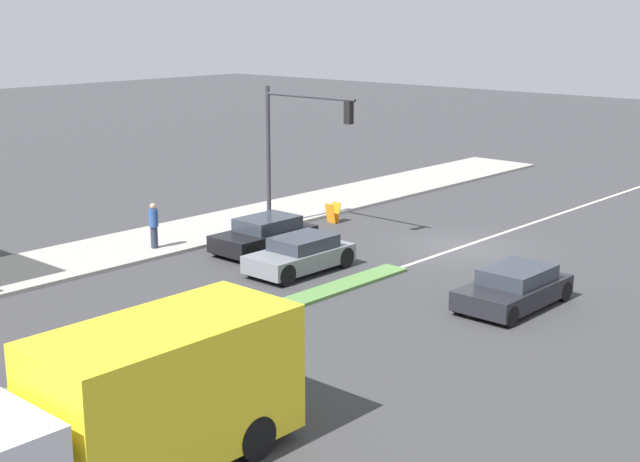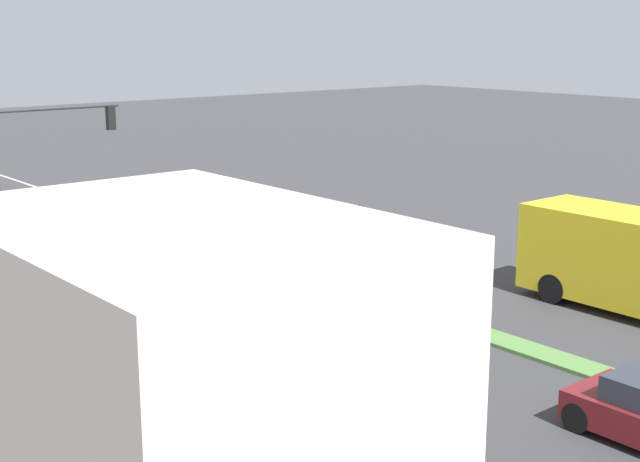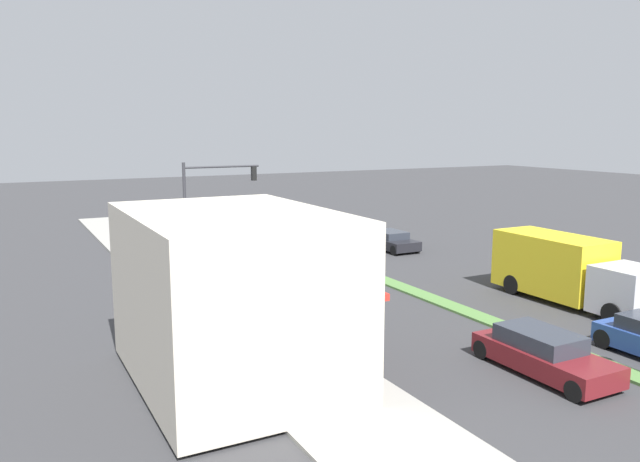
# 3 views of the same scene
# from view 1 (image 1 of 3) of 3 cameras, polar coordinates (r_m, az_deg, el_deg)

# --- Properties ---
(ground_plane) EXTENTS (160.00, 160.00, 0.00)m
(ground_plane) POSITION_cam_1_polar(r_m,az_deg,el_deg) (21.69, -18.56, -9.96)
(ground_plane) COLOR #38383A
(lane_marking_center) EXTENTS (0.16, 60.00, 0.01)m
(lane_marking_center) POSITION_cam_1_polar(r_m,az_deg,el_deg) (33.62, 9.08, -1.00)
(lane_marking_center) COLOR beige
(lane_marking_center) RESTS_ON ground
(traffic_signal_main) EXTENTS (4.59, 0.34, 5.60)m
(traffic_signal_main) POSITION_cam_1_polar(r_m,az_deg,el_deg) (34.59, -1.68, 6.16)
(traffic_signal_main) COLOR #333338
(traffic_signal_main) RESTS_ON sidewalk_right
(pedestrian) EXTENTS (0.34, 0.34, 1.67)m
(pedestrian) POSITION_cam_1_polar(r_m,az_deg,el_deg) (32.94, -10.60, 0.41)
(pedestrian) COLOR #282D42
(pedestrian) RESTS_ON sidewalk_right
(warning_aframe_sign) EXTENTS (0.45, 0.53, 0.84)m
(warning_aframe_sign) POSITION_cam_1_polar(r_m,az_deg,el_deg) (36.93, 0.82, 1.17)
(warning_aframe_sign) COLOR orange
(warning_aframe_sign) RESTS_ON ground
(delivery_truck) EXTENTS (2.44, 7.50, 2.87)m
(delivery_truck) POSITION_cam_1_polar(r_m,az_deg,el_deg) (16.89, -12.21, -11.02)
(delivery_truck) COLOR silver
(delivery_truck) RESTS_ON ground
(sedan_dark) EXTENTS (1.90, 3.93, 1.18)m
(sedan_dark) POSITION_cam_1_polar(r_m,az_deg,el_deg) (26.98, 12.32, -3.58)
(sedan_dark) COLOR black
(sedan_dark) RESTS_ON ground
(suv_grey) EXTENTS (1.76, 3.81, 1.21)m
(suv_grey) POSITION_cam_1_polar(r_m,az_deg,el_deg) (29.88, -1.25, -1.52)
(suv_grey) COLOR slate
(suv_grey) RESTS_ON ground
(suv_black) EXTENTS (1.86, 3.89, 1.25)m
(suv_black) POSITION_cam_1_polar(r_m,az_deg,el_deg) (32.51, -3.55, -0.25)
(suv_black) COLOR black
(suv_black) RESTS_ON ground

